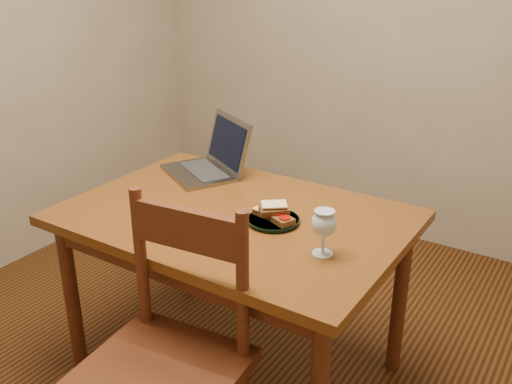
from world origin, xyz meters
The scene contains 10 objects.
floor centered at (0.00, 0.00, -0.01)m, with size 3.20×3.20×0.02m, color black.
back_wall centered at (0.00, 1.61, 1.30)m, with size 3.20×0.02×2.60m, color gray.
table centered at (0.02, -0.02, 0.65)m, with size 1.30×0.90×0.74m.
chair centered at (0.17, -0.61, 0.54)m, with size 0.51×0.49×0.50m.
plate centered at (0.19, -0.01, 0.75)m, with size 0.20×0.20×0.02m, color black.
sandwich_cheese centered at (0.16, 0.00, 0.77)m, with size 0.10×0.06×0.03m, color #381E0C, non-canonical shape.
sandwich_tomato centered at (0.23, -0.02, 0.77)m, with size 0.10×0.06×0.03m, color #381E0C, non-canonical shape.
sandwich_top centered at (0.19, -0.01, 0.80)m, with size 0.11×0.06×0.03m, color #381E0C, non-canonical shape.
milk_glass centered at (0.46, -0.13, 0.82)m, with size 0.08×0.08×0.16m, color white, non-canonical shape.
laptop centered at (-0.32, 0.30, 0.81)m, with size 0.45×0.44×0.25m.
Camera 1 is at (1.18, -1.66, 1.67)m, focal length 40.00 mm.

